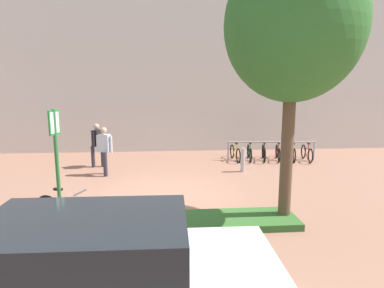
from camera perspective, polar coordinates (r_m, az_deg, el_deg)
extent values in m
plane|color=#936651|center=(9.42, -4.46, -9.17)|extent=(60.00, 60.00, 0.00)
cube|color=silver|center=(16.46, -4.82, 16.51)|extent=(28.00, 1.20, 10.00)
cube|color=#336028|center=(7.50, -8.67, -13.69)|extent=(7.00, 1.10, 0.16)
cylinder|color=brown|center=(7.62, 16.42, -1.64)|extent=(0.28, 0.28, 3.19)
ellipsoid|color=#2D6628|center=(7.60, 17.48, 19.37)|extent=(2.96, 2.96, 3.25)
cylinder|color=#2D7238|center=(7.45, -22.68, -4.46)|extent=(0.08, 0.08, 2.63)
cube|color=#198C33|center=(7.28, -23.22, 3.49)|extent=(0.12, 0.36, 0.52)
cube|color=white|center=(7.28, -23.22, 3.49)|extent=(0.11, 0.30, 0.44)
torus|color=black|center=(8.23, -24.19, -10.44)|extent=(0.64, 0.30, 0.66)
torus|color=black|center=(7.62, -18.24, -11.65)|extent=(0.64, 0.30, 0.66)
cylinder|color=silver|center=(7.84, -21.44, -9.53)|extent=(0.79, 0.34, 0.04)
cylinder|color=silver|center=(7.87, -20.73, -11.38)|extent=(0.58, 0.25, 0.44)
cylinder|color=silver|center=(7.92, -22.55, -8.51)|extent=(0.04, 0.04, 0.28)
cube|color=black|center=(7.87, -22.62, -7.40)|extent=(0.22, 0.15, 0.05)
cylinder|color=silver|center=(7.54, -19.21, -8.09)|extent=(0.19, 0.41, 0.04)
cylinder|color=#99999E|center=(13.96, 6.40, -1.26)|extent=(0.06, 0.06, 0.80)
cylinder|color=#99999E|center=(14.83, 20.77, -1.20)|extent=(0.06, 0.06, 0.80)
cylinder|color=#99999E|center=(14.21, 13.87, 0.35)|extent=(3.69, 0.37, 0.06)
torus|color=black|center=(13.60, 8.18, -2.01)|extent=(0.10, 0.61, 0.61)
torus|color=black|center=(14.48, 7.12, -1.27)|extent=(0.10, 0.61, 0.61)
cylinder|color=gold|center=(14.00, 7.65, -0.82)|extent=(0.09, 0.77, 0.03)
cylinder|color=gold|center=(14.13, 7.53, -1.68)|extent=(0.07, 0.56, 0.40)
cylinder|color=gold|center=(13.82, 7.86, -0.49)|extent=(0.03, 0.03, 0.26)
cube|color=black|center=(13.79, 7.87, 0.11)|extent=(0.09, 0.19, 0.05)
cylinder|color=gold|center=(14.30, 7.28, 0.38)|extent=(0.39, 0.06, 0.04)
torus|color=black|center=(13.68, 10.33, -2.00)|extent=(0.14, 0.61, 0.61)
torus|color=black|center=(14.59, 9.91, -1.26)|extent=(0.14, 0.61, 0.61)
cylinder|color=#1E7233|center=(14.09, 10.14, -0.81)|extent=(0.14, 0.77, 0.03)
cylinder|color=#1E7233|center=(14.23, 10.07, -1.66)|extent=(0.11, 0.56, 0.40)
cylinder|color=#1E7233|center=(13.91, 10.23, -0.49)|extent=(0.03, 0.03, 0.26)
cube|color=black|center=(13.89, 10.24, 0.11)|extent=(0.10, 0.19, 0.05)
cylinder|color=#1E7233|center=(14.40, 10.01, 0.38)|extent=(0.39, 0.09, 0.04)
torus|color=black|center=(13.78, 12.72, -1.99)|extent=(0.19, 0.60, 0.61)
torus|color=black|center=(14.70, 12.42, -1.26)|extent=(0.19, 0.60, 0.61)
cylinder|color=black|center=(14.20, 12.60, -0.81)|extent=(0.20, 0.76, 0.03)
cylinder|color=black|center=(14.34, 12.53, -1.66)|extent=(0.15, 0.55, 0.40)
cylinder|color=black|center=(14.02, 12.67, -0.49)|extent=(0.03, 0.03, 0.26)
cube|color=black|center=(13.99, 12.69, 0.10)|extent=(0.11, 0.20, 0.05)
cylinder|color=black|center=(14.51, 12.52, 0.37)|extent=(0.39, 0.12, 0.04)
torus|color=black|center=(13.96, 15.14, -1.95)|extent=(0.19, 0.60, 0.61)
torus|color=black|center=(14.87, 14.74, -1.23)|extent=(0.19, 0.60, 0.61)
cylinder|color=red|center=(14.38, 14.97, -0.78)|extent=(0.21, 0.76, 0.03)
cylinder|color=red|center=(14.51, 14.89, -1.62)|extent=(0.16, 0.55, 0.40)
cylinder|color=red|center=(14.19, 15.06, -0.47)|extent=(0.03, 0.03, 0.26)
cube|color=black|center=(14.17, 15.09, 0.12)|extent=(0.11, 0.20, 0.05)
cylinder|color=red|center=(14.69, 14.86, 0.38)|extent=(0.38, 0.12, 0.04)
torus|color=black|center=(14.06, 17.63, -1.98)|extent=(0.20, 0.60, 0.61)
torus|color=black|center=(14.97, 17.11, -1.26)|extent=(0.20, 0.60, 0.61)
cylinder|color=silver|center=(14.48, 17.40, -0.83)|extent=(0.21, 0.76, 0.03)
cylinder|color=silver|center=(14.61, 17.31, -1.66)|extent=(0.16, 0.55, 0.40)
cylinder|color=silver|center=(14.30, 17.52, -0.52)|extent=(0.03, 0.03, 0.26)
cube|color=black|center=(14.27, 17.55, 0.07)|extent=(0.12, 0.20, 0.05)
cylinder|color=silver|center=(14.79, 17.26, 0.33)|extent=(0.38, 0.13, 0.04)
torus|color=black|center=(14.29, 20.21, -1.95)|extent=(0.12, 0.61, 0.61)
torus|color=black|center=(15.16, 19.10, -1.24)|extent=(0.12, 0.61, 0.61)
cylinder|color=red|center=(14.69, 19.68, -0.81)|extent=(0.12, 0.77, 0.03)
cylinder|color=red|center=(14.82, 19.52, -1.63)|extent=(0.09, 0.56, 0.40)
cylinder|color=red|center=(14.51, 19.91, -0.50)|extent=(0.03, 0.03, 0.26)
cube|color=black|center=(14.49, 19.95, 0.07)|extent=(0.09, 0.19, 0.05)
cylinder|color=red|center=(14.98, 19.32, 0.34)|extent=(0.39, 0.08, 0.04)
cylinder|color=#ADADB2|center=(12.10, 8.98, -2.79)|extent=(0.16, 0.16, 0.90)
cylinder|color=#2D2D38|center=(13.23, -17.11, -2.14)|extent=(0.14, 0.14, 0.85)
cylinder|color=#2D2D38|center=(13.21, -15.53, -2.08)|extent=(0.14, 0.14, 0.85)
cube|color=black|center=(13.09, -16.47, 1.04)|extent=(0.36, 0.46, 0.62)
cylinder|color=black|center=(12.88, -17.07, 0.73)|extent=(0.09, 0.09, 0.59)
cylinder|color=black|center=(13.31, -15.88, 1.07)|extent=(0.09, 0.09, 0.59)
sphere|color=tan|center=(13.03, -16.57, 3.00)|extent=(0.22, 0.22, 0.22)
cylinder|color=#2D2D38|center=(12.09, -15.12, -3.14)|extent=(0.14, 0.14, 0.85)
cylinder|color=#2D2D38|center=(11.74, -15.08, -3.52)|extent=(0.14, 0.14, 0.85)
cube|color=silver|center=(11.77, -15.26, 0.16)|extent=(0.46, 0.36, 0.62)
cylinder|color=silver|center=(11.91, -16.34, 0.06)|extent=(0.09, 0.09, 0.59)
cylinder|color=silver|center=(11.65, -14.13, -0.04)|extent=(0.09, 0.09, 0.59)
sphere|color=tan|center=(11.71, -15.36, 2.33)|extent=(0.22, 0.22, 0.22)
cube|color=#1E2328|center=(4.21, -18.38, -15.93)|extent=(2.44, 1.63, 0.56)
cylinder|color=black|center=(5.35, 3.76, -20.94)|extent=(0.64, 0.23, 0.64)
cylinder|color=black|center=(5.79, -28.34, -19.59)|extent=(0.64, 0.23, 0.64)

